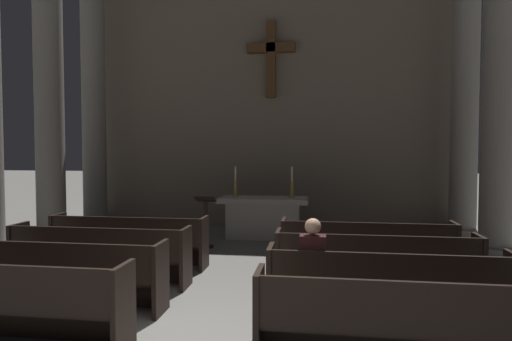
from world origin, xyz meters
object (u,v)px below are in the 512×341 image
Objects in this scene: pew_right_row_1 at (406,324)px; pew_right_row_4 at (367,248)px; lectern at (205,223)px; column_left_third at (49,91)px; column_right_third at (499,81)px; altar at (263,217)px; pew_right_row_2 at (388,288)px; lone_worshipper at (313,267)px; column_left_fourth at (94,101)px; pew_left_row_3 at (99,255)px; pew_left_row_4 at (129,241)px; pew_right_row_3 at (375,265)px; candlestick_right at (292,188)px; pew_left_row_1 at (0,302)px; pew_left_row_2 at (59,274)px; column_right_fourth at (465,94)px; candlestick_left at (235,187)px.

pew_right_row_4 is (0.00, 3.27, 0.00)m from pew_right_row_1.
lectern reaches higher than pew_right_row_4.
column_left_third is 9.88m from column_right_third.
pew_right_row_4 is at bearing -14.72° from column_left_third.
altar is at bearing 12.35° from column_left_third.
pew_right_row_2 is 0.93m from lone_worshipper.
column_left_third is 2.04m from column_left_fourth.
pew_left_row_3 is at bearing 165.80° from pew_right_row_2.
pew_right_row_3 is (4.31, -1.09, 0.00)m from pew_left_row_4.
pew_right_row_3 and pew_right_row_4 have the same top height.
pew_right_row_3 is at bearing 0.00° from pew_left_row_3.
column_left_third is (-7.10, 5.13, 3.08)m from pew_right_row_1.
candlestick_right is at bearing 10.85° from column_left_third.
pew_left_row_1 is at bearing -90.00° from pew_left_row_3.
column_right_third is at bearing 46.65° from pew_right_row_3.
pew_left_row_1 is 1.09m from pew_left_row_2.
pew_left_row_3 is 4.31m from pew_right_row_3.
column_left_third reaches higher than pew_left_row_1.
pew_right_row_4 is 5.70m from column_right_fourth.
pew_right_row_1 is 0.40× the size of column_right_fourth.
lone_worshipper reaches higher than pew_right_row_4.
pew_right_row_3 is at bearing -70.18° from candlestick_right.
pew_right_row_1 is 1.33× the size of altar.
column_right_third is 6.19m from candlestick_left.
column_right_third is 2.04m from column_right_fourth.
column_right_third is 5.90m from altar.
lectern is 4.57m from lone_worshipper.
column_left_fourth is 1.00× the size of column_right_fourth.
pew_right_row_2 is at bearing 0.00° from pew_left_row_2.
candlestick_right is at bearing -167.29° from column_right_fourth.
pew_left_row_2 is at bearing -65.37° from column_left_fourth.
pew_right_row_1 is at bearing -56.60° from lectern.
altar is (-2.15, 2.95, 0.06)m from pew_right_row_4.
column_left_third is (-7.10, 1.86, 3.08)m from pew_right_row_4.
column_left_third is (-7.10, 2.95, 3.08)m from pew_right_row_3.
candlestick_left reaches higher than pew_right_row_3.
pew_left_row_3 is 1.00× the size of pew_right_row_1.
altar reaches higher than pew_left_row_3.
column_right_third is at bearing -14.30° from candlestick_right.
lectern reaches higher than pew_right_row_2.
altar is (2.15, 4.04, 0.06)m from pew_left_row_3.
column_right_fourth reaches higher than candlestick_left.
pew_left_row_2 is 1.00× the size of pew_right_row_1.
pew_left_row_1 is 1.00× the size of pew_left_row_2.
pew_left_row_4 is (0.00, 1.09, 0.00)m from pew_left_row_3.
altar is at bearing 103.81° from lone_worshipper.
column_left_third is at bearing -169.15° from candlestick_right.
pew_right_row_4 is 2.34m from lone_worshipper.
pew_right_row_2 is (4.31, 0.00, 0.00)m from pew_left_row_2.
pew_right_row_3 is at bearing -54.73° from candlestick_left.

